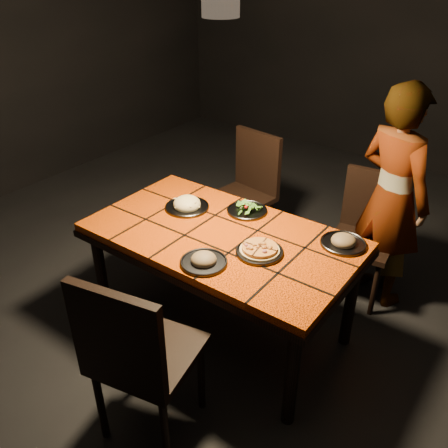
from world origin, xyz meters
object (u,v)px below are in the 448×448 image
Objects in this scene: chair_far_left at (248,185)px; plate_pizza at (260,250)px; dining_table at (221,244)px; plate_pasta at (187,205)px; diner at (392,198)px; chair_near at (136,353)px; chair_far_right at (366,227)px.

chair_far_left reaches higher than plate_pizza.
chair_far_left reaches higher than dining_table.
chair_far_left reaches higher than plate_pasta.
diner is at bearing 70.08° from plate_pizza.
chair_far_left is (-0.45, 0.96, -0.11)m from dining_table.
plate_pizza is at bearing 93.34° from diner.
chair_near is 1.15m from plate_pasta.
plate_pizza is at bearing -111.62° from chair_far_right.
plate_pizza reaches higher than dining_table.
chair_near reaches higher than dining_table.
plate_pasta is at bearing -76.35° from chair_far_left.
chair_far_left is at bearing 95.40° from plate_pasta.
plate_pasta is at bearing 162.17° from dining_table.
diner is at bearing 40.10° from plate_pasta.
plate_pasta is at bearing 166.12° from plate_pizza.
chair_near reaches higher than chair_far_left.
dining_table is 1.64× the size of chair_far_left.
dining_table is 1.04× the size of diner.
diner is (0.68, 1.00, 0.11)m from dining_table.
chair_near reaches higher than chair_far_right.
diner is (0.12, 0.04, 0.25)m from chair_far_right.
chair_far_right is at bearing 40.51° from diner.
plate_pizza is at bearing -111.03° from chair_near.
chair_near is (0.16, -0.89, -0.08)m from dining_table.
dining_table is at bearing -91.42° from chair_near.
plate_pizza is (0.75, -1.01, 0.20)m from chair_far_left.
diner is 5.81× the size of plate_pizza.
dining_table is at bearing 79.06° from diner.
chair_far_left is 3.68× the size of plate_pizza.
diner is 1.11m from plate_pizza.
chair_far_right is (1.00, -0.00, -0.04)m from chair_far_left.
plate_pasta is (-0.53, 1.01, 0.19)m from chair_near.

